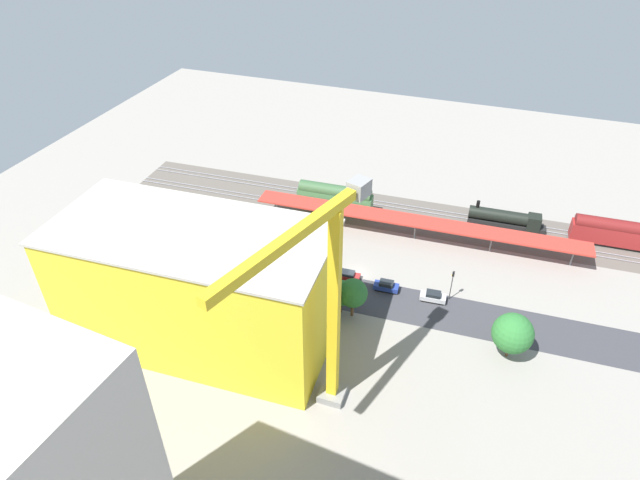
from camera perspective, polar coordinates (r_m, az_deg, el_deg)
ground_plane at (r=99.64m, az=3.81°, el=-3.65°), size 183.42×183.42×0.00m
rail_bed at (r=117.52m, az=6.87°, el=2.96°), size 115.06×18.01×0.01m
street_asphalt at (r=95.63m, az=2.90°, el=-5.60°), size 114.89×13.16×0.01m
track_rails at (r=117.43m, az=6.88°, el=3.03°), size 114.56×11.58×0.12m
platform_canopy_near at (r=107.85m, az=10.08°, el=1.97°), size 65.32×6.87×4.35m
locomotive at (r=117.65m, az=19.17°, el=2.09°), size 15.58×3.15×4.94m
passenger_coach at (r=119.94m, az=29.30°, el=0.60°), size 18.86×3.53×5.80m
freight_coach_far at (r=115.60m, az=1.58°, el=4.52°), size 16.26×3.50×6.16m
parked_car_0 at (r=95.58m, az=11.81°, el=-5.88°), size 4.51×2.15×1.77m
parked_car_1 at (r=96.35m, az=6.99°, el=-4.86°), size 4.44×2.07×1.84m
parked_car_2 at (r=98.19m, az=2.89°, el=-3.77°), size 4.68×2.13×1.60m
parked_car_3 at (r=100.36m, az=-1.88°, el=-2.70°), size 4.47×2.13×1.67m
parked_car_4 at (r=102.63m, az=-6.02°, el=-1.89°), size 4.31×1.79×1.78m
parked_car_5 at (r=105.77m, az=-10.23°, el=-1.03°), size 4.17×1.80×1.76m
construction_building at (r=83.40m, az=-12.81°, el=-4.91°), size 40.37×19.67×19.90m
construction_roof_slab at (r=77.34m, az=-13.78°, el=0.82°), size 40.99×20.29×0.40m
tower_crane at (r=64.81m, az=0.52°, el=-6.46°), size 9.16×24.64×33.05m
box_truck_0 at (r=98.79m, az=-9.10°, el=-3.16°), size 9.57×3.52×3.65m
box_truck_1 at (r=94.31m, az=-2.59°, el=-4.86°), size 9.59×2.95×3.62m
box_truck_2 at (r=98.80m, az=-7.87°, el=-3.07°), size 9.52×3.21×3.49m
street_tree_0 at (r=88.54m, az=-0.41°, el=-4.66°), size 5.88×5.88×8.66m
street_tree_1 at (r=86.50m, az=19.64°, el=-9.25°), size 6.17×6.17×7.92m
street_tree_2 at (r=88.31m, az=3.50°, el=-5.61°), size 4.82×4.82×7.27m
street_tree_3 at (r=89.29m, az=2.25°, el=-5.60°), size 4.29×4.29×6.31m
street_tree_4 at (r=90.62m, az=-0.58°, el=-4.65°), size 5.27×5.27×7.01m
traffic_light at (r=94.39m, az=13.75°, el=-4.23°), size 0.50×0.36×6.04m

